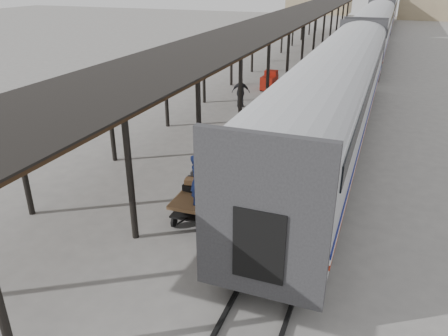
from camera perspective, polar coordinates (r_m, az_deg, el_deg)
name	(u,v)px	position (r m, az deg, el deg)	size (l,w,h in m)	color
ground	(201,215)	(15.04, -3.04, -6.09)	(160.00, 160.00, 0.00)	slate
train	(373,28)	(45.94, 18.90, 16.90)	(3.45, 76.01, 4.01)	silver
canopy	(281,21)	(37.06, 7.49, 18.50)	(4.90, 64.30, 4.15)	#422B19
rails	(370,56)	(46.49, 18.48, 13.73)	(1.54, 150.00, 0.12)	black
baggage_cart	(199,198)	(14.70, -3.28, -3.97)	(1.33, 2.44, 0.86)	brown
suitcase_stack	(201,183)	(14.86, -3.01, -1.93)	(1.35, 1.09, 0.57)	#3C3B3E
luggage_tug	(269,81)	(31.25, 5.95, 11.20)	(0.97, 1.52, 1.31)	maroon
porter	(197,180)	(13.61, -3.53, -1.53)	(0.60, 0.39, 1.64)	navy
pedestrian	(241,92)	(26.89, 2.21, 9.89)	(1.09, 0.45, 1.85)	black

